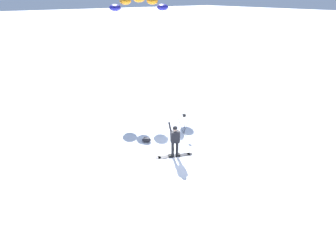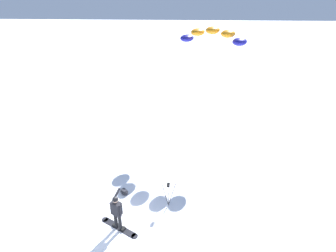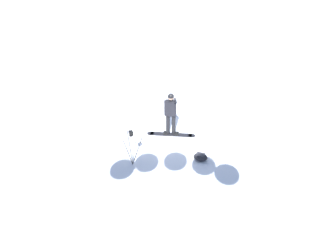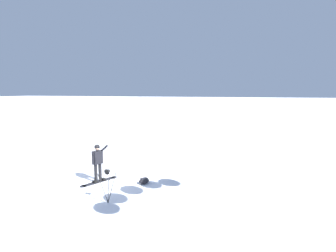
# 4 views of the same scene
# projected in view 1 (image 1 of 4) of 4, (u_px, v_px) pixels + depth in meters

# --- Properties ---
(ground_plane) EXTENTS (300.00, 300.00, 0.00)m
(ground_plane) POSITION_uv_depth(u_px,v_px,m) (178.00, 157.00, 12.79)
(ground_plane) COLOR white
(snowboarder) EXTENTS (0.47, 0.75, 1.69)m
(snowboarder) POSITION_uv_depth(u_px,v_px,m) (175.00, 138.00, 12.39)
(snowboarder) COLOR black
(snowboarder) RESTS_ON ground_plane
(snowboard) EXTENTS (1.70, 0.95, 0.10)m
(snowboard) POSITION_uv_depth(u_px,v_px,m) (174.00, 156.00, 12.87)
(snowboard) COLOR black
(snowboard) RESTS_ON ground_plane
(traction_kite) EXTENTS (4.17, 2.61, 0.97)m
(traction_kite) POSITION_uv_depth(u_px,v_px,m) (139.00, 3.00, 18.09)
(traction_kite) COLOR navy
(gear_bag_large) EXTENTS (0.56, 0.54, 0.25)m
(gear_bag_large) POSITION_uv_depth(u_px,v_px,m) (146.00, 140.00, 14.05)
(gear_bag_large) COLOR black
(gear_bag_large) RESTS_ON ground_plane
(camera_tripod) EXTENTS (0.64, 0.61, 1.23)m
(camera_tripod) POSITION_uv_depth(u_px,v_px,m) (184.00, 120.00, 14.54)
(camera_tripod) COLOR #262628
(camera_tripod) RESTS_ON ground_plane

